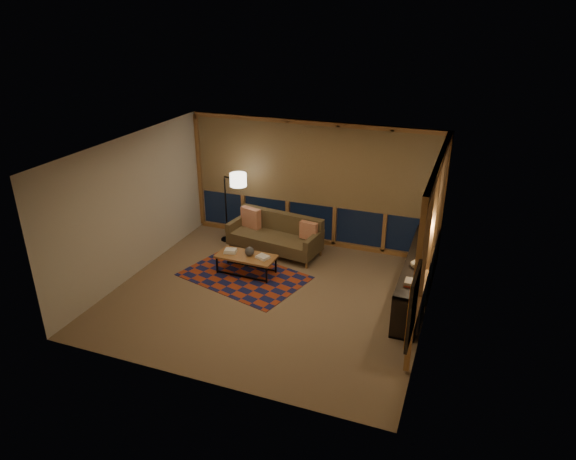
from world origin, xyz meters
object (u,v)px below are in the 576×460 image
(floor_lamp, at_px, (226,206))
(bookshelf, at_px, (416,276))
(coffee_table, at_px, (246,264))
(sofa, at_px, (274,235))

(floor_lamp, bearing_deg, bookshelf, -0.39)
(coffee_table, distance_m, floor_lamp, 1.78)
(coffee_table, relative_size, bookshelf, 0.39)
(coffee_table, height_order, bookshelf, bookshelf)
(sofa, xyz_separation_m, bookshelf, (3.04, -0.73, -0.03))
(floor_lamp, bearing_deg, coffee_table, -38.15)
(coffee_table, xyz_separation_m, floor_lamp, (-1.07, 1.29, 0.62))
(sofa, bearing_deg, floor_lamp, 178.16)
(sofa, bearing_deg, coffee_table, -90.35)
(coffee_table, bearing_deg, bookshelf, 7.74)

